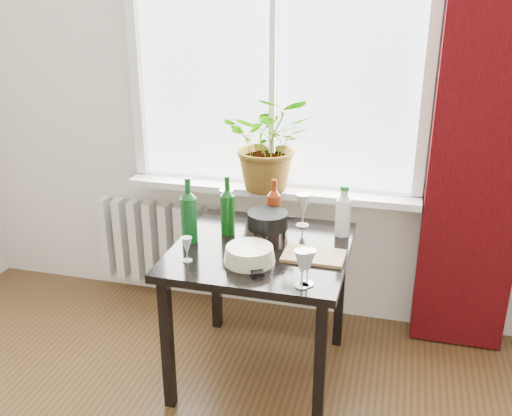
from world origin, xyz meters
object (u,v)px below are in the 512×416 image
(bottle_amber, at_px, (274,205))
(wineglass_back_center, at_px, (303,210))
(radiator, at_px, (158,243))
(fondue_pot, at_px, (268,227))
(wineglass_front_left, at_px, (187,249))
(table, at_px, (261,263))
(wineglass_front_right, at_px, (302,268))
(wineglass_far_right, at_px, (307,267))
(cutting_board, at_px, (314,256))
(plate_stack, at_px, (249,255))
(potted_plant, at_px, (270,143))
(cleaning_bottle, at_px, (343,211))
(wine_bottle_right, at_px, (228,205))
(wineglass_back_left, at_px, (227,205))
(tv_remote, at_px, (254,266))
(wine_bottle_left, at_px, (189,210))

(bottle_amber, relative_size, wineglass_back_center, 1.59)
(radiator, distance_m, wineglass_back_center, 1.14)
(wineglass_back_center, relative_size, fondue_pot, 0.80)
(wineglass_front_left, distance_m, fondue_pot, 0.44)
(bottle_amber, bearing_deg, table, -94.85)
(bottle_amber, bearing_deg, wineglass_front_right, -65.10)
(wineglass_far_right, height_order, cutting_board, wineglass_far_right)
(wineglass_far_right, bearing_deg, radiator, 140.05)
(plate_stack, bearing_deg, wineglass_front_right, -30.75)
(potted_plant, relative_size, plate_stack, 2.31)
(cleaning_bottle, xyz_separation_m, plate_stack, (-0.38, -0.42, -0.10))
(wine_bottle_right, relative_size, wineglass_front_left, 2.56)
(radiator, bearing_deg, wineglass_back_center, -17.61)
(radiator, distance_m, potted_plant, 1.06)
(wine_bottle_right, bearing_deg, radiator, 141.39)
(table, relative_size, wineglass_front_right, 4.91)
(wineglass_back_center, distance_m, fondue_pot, 0.28)
(potted_plant, height_order, wineglass_back_left, potted_plant)
(wineglass_far_right, height_order, wineglass_back_center, wineglass_back_center)
(radiator, xyz_separation_m, wine_bottle_right, (0.64, -0.51, 0.52))
(wineglass_back_left, bearing_deg, cutting_board, -31.42)
(bottle_amber, bearing_deg, wineglass_back_center, 41.44)
(radiator, height_order, wineglass_far_right, wineglass_far_right)
(fondue_pot, bearing_deg, bottle_amber, 89.22)
(bottle_amber, distance_m, wineglass_front_left, 0.54)
(wineglass_back_left, bearing_deg, tv_remote, -60.22)
(potted_plant, height_order, wine_bottle_right, potted_plant)
(wineglass_front_left, bearing_deg, wineglass_front_right, -10.21)
(wine_bottle_left, height_order, fondue_pot, wine_bottle_left)
(radiator, height_order, cutting_board, cutting_board)
(cleaning_bottle, relative_size, wineglass_far_right, 1.58)
(cleaning_bottle, distance_m, tv_remote, 0.60)
(bottle_amber, xyz_separation_m, wineglass_front_left, (-0.31, -0.44, -0.09))
(wineglass_far_right, bearing_deg, wineglass_back_left, 132.60)
(wineglass_far_right, xyz_separation_m, wineglass_front_left, (-0.58, 0.08, -0.02))
(wine_bottle_right, bearing_deg, wineglass_far_right, -41.62)
(plate_stack, relative_size, tv_remote, 1.28)
(table, bearing_deg, bottle_amber, 85.15)
(potted_plant, bearing_deg, wineglass_far_right, -66.77)
(table, xyz_separation_m, wineglass_back_center, (0.15, 0.31, 0.18))
(table, relative_size, potted_plant, 1.54)
(fondue_pot, height_order, tv_remote, fondue_pot)
(bottle_amber, height_order, wineglass_front_right, bottle_amber)
(cleaning_bottle, relative_size, wineglass_back_center, 1.45)
(radiator, relative_size, cutting_board, 2.76)
(wineglass_far_right, bearing_deg, wineglass_front_left, 172.25)
(wineglass_back_left, bearing_deg, wineglass_far_right, -47.40)
(potted_plant, height_order, bottle_amber, potted_plant)
(tv_remote, bearing_deg, table, 69.00)
(cleaning_bottle, xyz_separation_m, wineglass_back_left, (-0.63, 0.03, -0.04))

